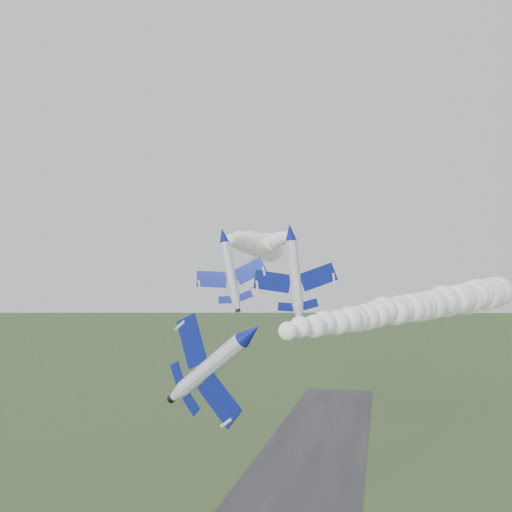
# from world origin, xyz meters

# --- Properties ---
(jet_lead) EXTENTS (7.62, 12.51, 8.95)m
(jet_lead) POSITION_xyz_m (4.41, -8.51, 32.93)
(jet_lead) COLOR silver
(smoke_trail_jet_lead) EXTENTS (33.82, 64.38, 5.40)m
(smoke_trail_jet_lead) POSITION_xyz_m (21.56, 24.72, 34.65)
(smoke_trail_jet_lead) COLOR white
(jet_pair_left) EXTENTS (9.99, 12.23, 3.47)m
(jet_pair_left) POSITION_xyz_m (-6.41, 21.13, 44.57)
(jet_pair_left) COLOR silver
(smoke_trail_jet_pair_left) EXTENTS (7.52, 54.38, 5.89)m
(smoke_trail_jet_pair_left) POSITION_xyz_m (-8.10, 50.70, 45.70)
(smoke_trail_jet_pair_left) COLOR white
(jet_pair_right) EXTENTS (11.81, 13.79, 3.52)m
(jet_pair_right) POSITION_xyz_m (3.12, 22.39, 44.93)
(jet_pair_right) COLOR silver
(smoke_trail_jet_pair_right) EXTENTS (24.09, 66.17, 4.58)m
(smoke_trail_jet_pair_right) POSITION_xyz_m (-7.95, 58.56, 45.81)
(smoke_trail_jet_pair_right) COLOR white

